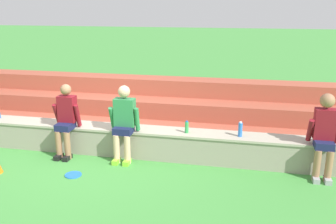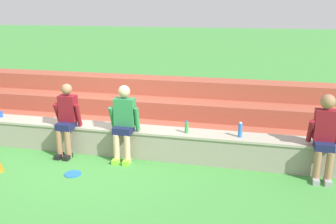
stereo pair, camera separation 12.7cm
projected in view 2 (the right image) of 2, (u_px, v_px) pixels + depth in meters
The scene contains 10 objects.
ground_plane at pixel (95, 155), 6.88m from camera, with size 80.00×80.00×0.00m, color #428E3D.
stone_seating_wall at pixel (99, 137), 7.01m from camera, with size 8.74×0.49×0.52m.
brick_bleachers at pixel (127, 108), 8.43m from camera, with size 11.44×1.78×1.08m.
person_far_left at pixel (67, 118), 6.75m from camera, with size 0.49×0.51×1.32m.
person_left_of_center at pixel (124, 121), 6.52m from camera, with size 0.54×0.47×1.35m.
person_center at pixel (325, 134), 5.79m from camera, with size 0.50×0.50×1.37m.
water_bottle_near_right at pixel (240, 130), 6.29m from camera, with size 0.07×0.07×0.26m.
water_bottle_near_left at pixel (187, 127), 6.50m from camera, with size 0.06×0.06×0.22m.
plastic_cup_right_end at pixel (0, 114), 7.43m from camera, with size 0.09×0.09×0.11m, color blue.
frisbee at pixel (73, 174), 6.10m from camera, with size 0.27×0.27×0.02m, color blue.
Camera 2 is at (2.79, -5.90, 2.69)m, focal length 39.72 mm.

